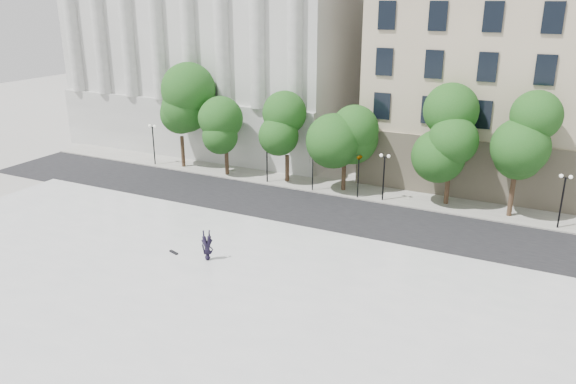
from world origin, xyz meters
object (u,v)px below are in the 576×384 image
at_px(traffic_light_east, 359,155).
at_px(person_lying, 208,256).
at_px(skateboard, 174,252).
at_px(traffic_light_west, 313,149).

bearing_deg(traffic_light_east, person_lying, -104.46).
bearing_deg(skateboard, traffic_light_west, 99.76).
distance_m(traffic_light_west, skateboard, 16.38).
height_order(traffic_light_east, person_lying, traffic_light_east).
bearing_deg(person_lying, traffic_light_east, 44.15).
distance_m(person_lying, skateboard, 2.49).
bearing_deg(traffic_light_east, skateboard, -112.36).
xyz_separation_m(traffic_light_west, skateboard, (-2.47, -15.86, -3.28)).
relative_size(traffic_light_west, person_lying, 2.22).
distance_m(traffic_light_west, traffic_light_east, 4.05).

